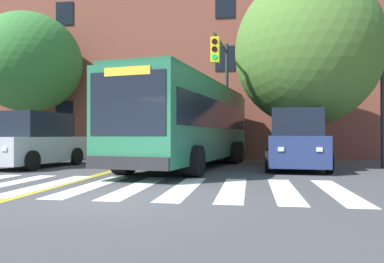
{
  "coord_description": "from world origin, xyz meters",
  "views": [
    {
      "loc": [
        2.86,
        -7.29,
        1.34
      ],
      "look_at": [
        0.77,
        7.01,
        1.47
      ],
      "focal_mm": 35.0,
      "sensor_mm": 36.0,
      "label": 1
    }
  ],
  "objects_px": {
    "city_bus": "(190,122)",
    "street_tree_curbside_small": "(28,63)",
    "car_silver_near_lane": "(36,141)",
    "traffic_light_overhead": "(222,78)",
    "car_tan_behind_bus": "(218,139)",
    "car_navy_far_lane": "(296,141)",
    "street_tree_curbside_large": "(307,51)"
  },
  "relations": [
    {
      "from": "traffic_light_overhead",
      "to": "car_navy_far_lane",
      "type": "bearing_deg",
      "value": -25.41
    },
    {
      "from": "car_tan_behind_bus",
      "to": "street_tree_curbside_large",
      "type": "bearing_deg",
      "value": -59.41
    },
    {
      "from": "traffic_light_overhead",
      "to": "street_tree_curbside_small",
      "type": "height_order",
      "value": "street_tree_curbside_small"
    },
    {
      "from": "car_navy_far_lane",
      "to": "street_tree_curbside_large",
      "type": "distance_m",
      "value": 4.14
    },
    {
      "from": "car_silver_near_lane",
      "to": "car_tan_behind_bus",
      "type": "relative_size",
      "value": 0.99
    },
    {
      "from": "car_tan_behind_bus",
      "to": "street_tree_curbside_small",
      "type": "bearing_deg",
      "value": -153.61
    },
    {
      "from": "traffic_light_overhead",
      "to": "street_tree_curbside_small",
      "type": "xyz_separation_m",
      "value": [
        -10.75,
        2.33,
        1.45
      ]
    },
    {
      "from": "city_bus",
      "to": "car_navy_far_lane",
      "type": "relative_size",
      "value": 2.23
    },
    {
      "from": "city_bus",
      "to": "street_tree_curbside_small",
      "type": "distance_m",
      "value": 10.69
    },
    {
      "from": "street_tree_curbside_large",
      "to": "street_tree_curbside_small",
      "type": "xyz_separation_m",
      "value": [
        -14.35,
        2.36,
        0.34
      ]
    },
    {
      "from": "city_bus",
      "to": "traffic_light_overhead",
      "type": "bearing_deg",
      "value": 44.03
    },
    {
      "from": "car_silver_near_lane",
      "to": "street_tree_curbside_small",
      "type": "bearing_deg",
      "value": 125.36
    },
    {
      "from": "car_silver_near_lane",
      "to": "traffic_light_overhead",
      "type": "relative_size",
      "value": 0.87
    },
    {
      "from": "street_tree_curbside_large",
      "to": "city_bus",
      "type": "bearing_deg",
      "value": -166.31
    },
    {
      "from": "car_navy_far_lane",
      "to": "street_tree_curbside_small",
      "type": "relative_size",
      "value": 0.63
    },
    {
      "from": "car_silver_near_lane",
      "to": "traffic_light_overhead",
      "type": "xyz_separation_m",
      "value": [
        7.64,
        2.04,
        2.77
      ]
    },
    {
      "from": "car_tan_behind_bus",
      "to": "car_silver_near_lane",
      "type": "bearing_deg",
      "value": -126.48
    },
    {
      "from": "car_navy_far_lane",
      "to": "car_silver_near_lane",
      "type": "bearing_deg",
      "value": -176.58
    },
    {
      "from": "traffic_light_overhead",
      "to": "city_bus",
      "type": "bearing_deg",
      "value": -135.97
    },
    {
      "from": "car_silver_near_lane",
      "to": "street_tree_curbside_small",
      "type": "height_order",
      "value": "street_tree_curbside_small"
    },
    {
      "from": "car_silver_near_lane",
      "to": "car_tan_behind_bus",
      "type": "height_order",
      "value": "car_silver_near_lane"
    },
    {
      "from": "car_silver_near_lane",
      "to": "car_navy_far_lane",
      "type": "distance_m",
      "value": 10.63
    },
    {
      "from": "city_bus",
      "to": "street_tree_curbside_small",
      "type": "xyz_separation_m",
      "value": [
        -9.49,
        3.55,
        3.41
      ]
    },
    {
      "from": "city_bus",
      "to": "car_tan_behind_bus",
      "type": "distance_m",
      "value": 8.57
    },
    {
      "from": "city_bus",
      "to": "car_silver_near_lane",
      "type": "bearing_deg",
      "value": -172.6
    },
    {
      "from": "car_tan_behind_bus",
      "to": "street_tree_curbside_small",
      "type": "height_order",
      "value": "street_tree_curbside_small"
    },
    {
      "from": "city_bus",
      "to": "street_tree_curbside_large",
      "type": "bearing_deg",
      "value": 13.69
    },
    {
      "from": "city_bus",
      "to": "street_tree_curbside_large",
      "type": "relative_size",
      "value": 1.3
    },
    {
      "from": "traffic_light_overhead",
      "to": "street_tree_curbside_large",
      "type": "relative_size",
      "value": 0.65
    },
    {
      "from": "car_silver_near_lane",
      "to": "street_tree_curbside_large",
      "type": "xyz_separation_m",
      "value": [
        11.24,
        2.01,
        3.88
      ]
    },
    {
      "from": "city_bus",
      "to": "traffic_light_overhead",
      "type": "xyz_separation_m",
      "value": [
        1.26,
        1.21,
        1.96
      ]
    },
    {
      "from": "street_tree_curbside_large",
      "to": "street_tree_curbside_small",
      "type": "height_order",
      "value": "street_tree_curbside_large"
    }
  ]
}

